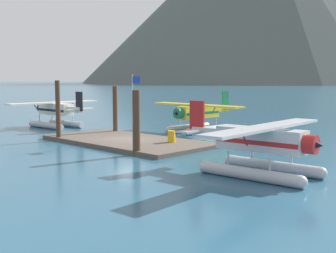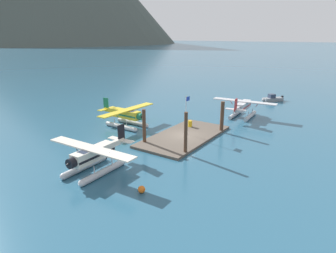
{
  "view_description": "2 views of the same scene",
  "coord_description": "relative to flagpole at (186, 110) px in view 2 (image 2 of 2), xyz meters",
  "views": [
    {
      "loc": [
        26.35,
        -22.38,
        5.12
      ],
      "look_at": [
        2.39,
        2.29,
        1.32
      ],
      "focal_mm": 46.42,
      "sensor_mm": 36.0,
      "label": 1
    },
    {
      "loc": [
        -31.97,
        -18.9,
        13.04
      ],
      "look_at": [
        -2.21,
        1.14,
        1.87
      ],
      "focal_mm": 31.51,
      "sensor_mm": 36.0,
      "label": 2
    }
  ],
  "objects": [
    {
      "name": "piling_near_left",
      "position": [
        -5.7,
        -3.29,
        -1.08
      ],
      "size": [
        0.4,
        0.4,
        4.98
      ],
      "primitive_type": "cylinder",
      "color": "#4C3323",
      "rests_on": "ground"
    },
    {
      "name": "seaplane_cream_port_fwd",
      "position": [
        -14.63,
        1.92,
        -1.99
      ],
      "size": [
        7.98,
        10.43,
        3.84
      ],
      "color": "#B7BABF",
      "rests_on": "ground"
    },
    {
      "name": "flagpole",
      "position": [
        0.0,
        0.0,
        0.0
      ],
      "size": [
        0.95,
        0.1,
        5.17
      ],
      "color": "silver",
      "rests_on": "dock_platform"
    },
    {
      "name": "dock_platform",
      "position": [
        -0.72,
        -0.17,
        -3.42
      ],
      "size": [
        14.13,
        6.85,
        0.3
      ],
      "primitive_type": "cube",
      "color": "brown",
      "rests_on": "ground"
    },
    {
      "name": "mooring_buoy",
      "position": [
        -15.22,
        -4.56,
        -3.24
      ],
      "size": [
        0.65,
        0.65,
        0.65
      ],
      "primitive_type": "sphere",
      "color": "orange",
      "rests_on": "ground"
    },
    {
      "name": "seaplane_silver_stbd_aft",
      "position": [
        13.44,
        -2.96,
        -1.99
      ],
      "size": [
        7.97,
        10.47,
        3.84
      ],
      "color": "#B7BABF",
      "rests_on": "ground"
    },
    {
      "name": "piling_near_right",
      "position": [
        4.05,
        -3.35,
        -1.38
      ],
      "size": [
        0.52,
        0.52,
        4.37
      ],
      "primitive_type": "cylinder",
      "color": "#4C3323",
      "rests_on": "ground"
    },
    {
      "name": "fuel_drum",
      "position": [
        3.03,
        1.11,
        -2.83
      ],
      "size": [
        0.62,
        0.62,
        0.88
      ],
      "color": "gold",
      "rests_on": "dock_platform"
    },
    {
      "name": "boat_grey_open_se",
      "position": [
        28.6,
        -3.62,
        -3.08
      ],
      "size": [
        4.2,
        3.82,
        1.5
      ],
      "color": "gray",
      "rests_on": "ground"
    },
    {
      "name": "piling_far_left",
      "position": [
        -5.65,
        2.67,
        -1.35
      ],
      "size": [
        0.44,
        0.44,
        4.44
      ],
      "primitive_type": "cylinder",
      "color": "#4C3323",
      "rests_on": "ground"
    },
    {
      "name": "seaplane_yellow_bow_centre",
      "position": [
        -1.37,
        9.43,
        -1.99
      ],
      "size": [
        10.43,
        7.98,
        3.84
      ],
      "color": "#B7BABF",
      "rests_on": "ground"
    },
    {
      "name": "ground_plane",
      "position": [
        -0.72,
        -0.17,
        -3.57
      ],
      "size": [
        1200.0,
        1200.0,
        0.0
      ],
      "primitive_type": "plane",
      "color": "#285670"
    }
  ]
}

